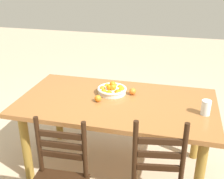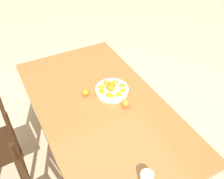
{
  "view_description": "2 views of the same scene",
  "coord_description": "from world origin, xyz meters",
  "px_view_note": "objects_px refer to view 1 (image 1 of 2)",
  "views": [
    {
      "loc": [
        -0.53,
        2.29,
        1.91
      ],
      "look_at": [
        0.08,
        -0.15,
        0.8
      ],
      "focal_mm": 45.43,
      "sensor_mm": 36.0,
      "label": 1
    },
    {
      "loc": [
        -1.44,
        0.65,
        2.21
      ],
      "look_at": [
        0.08,
        -0.15,
        0.8
      ],
      "focal_mm": 42.04,
      "sensor_mm": 36.0,
      "label": 2
    }
  ],
  "objects_px": {
    "dining_table": "(116,110)",
    "fruit_bowl": "(112,90)",
    "drinking_glass": "(206,108)",
    "orange_loose_1": "(133,91)",
    "orange_loose_0": "(98,98)"
  },
  "relations": [
    {
      "from": "orange_loose_0",
      "to": "orange_loose_1",
      "type": "xyz_separation_m",
      "value": [
        -0.28,
        -0.23,
        0.0
      ]
    },
    {
      "from": "drinking_glass",
      "to": "dining_table",
      "type": "bearing_deg",
      "value": -5.43
    },
    {
      "from": "fruit_bowl",
      "to": "drinking_glass",
      "type": "height_order",
      "value": "same"
    },
    {
      "from": "fruit_bowl",
      "to": "drinking_glass",
      "type": "distance_m",
      "value": 0.89
    },
    {
      "from": "fruit_bowl",
      "to": "orange_loose_1",
      "type": "relative_size",
      "value": 4.29
    },
    {
      "from": "dining_table",
      "to": "fruit_bowl",
      "type": "xyz_separation_m",
      "value": [
        0.08,
        -0.15,
        0.14
      ]
    },
    {
      "from": "dining_table",
      "to": "orange_loose_1",
      "type": "distance_m",
      "value": 0.24
    },
    {
      "from": "dining_table",
      "to": "orange_loose_1",
      "type": "height_order",
      "value": "orange_loose_1"
    },
    {
      "from": "drinking_glass",
      "to": "orange_loose_1",
      "type": "bearing_deg",
      "value": -20.17
    },
    {
      "from": "orange_loose_1",
      "to": "drinking_glass",
      "type": "bearing_deg",
      "value": 159.83
    },
    {
      "from": "orange_loose_0",
      "to": "drinking_glass",
      "type": "xyz_separation_m",
      "value": [
        -0.94,
        0.02,
        0.03
      ]
    },
    {
      "from": "fruit_bowl",
      "to": "orange_loose_1",
      "type": "xyz_separation_m",
      "value": [
        -0.2,
        -0.02,
        -0.01
      ]
    },
    {
      "from": "orange_loose_1",
      "to": "dining_table",
      "type": "bearing_deg",
      "value": 54.93
    },
    {
      "from": "fruit_bowl",
      "to": "orange_loose_0",
      "type": "height_order",
      "value": "fruit_bowl"
    },
    {
      "from": "dining_table",
      "to": "fruit_bowl",
      "type": "height_order",
      "value": "fruit_bowl"
    }
  ]
}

